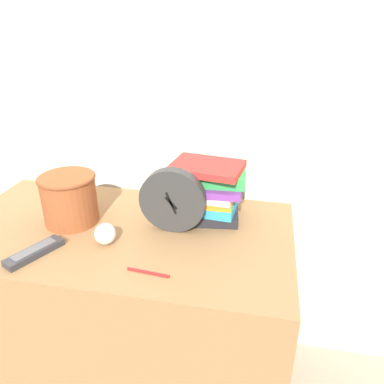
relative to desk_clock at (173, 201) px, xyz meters
The scene contains 8 objects.
wall_back 0.50m from the desk_clock, 116.87° to the left, with size 6.00×0.04×2.40m.
desk 0.52m from the desk_clock, 168.62° to the right, with size 1.13×0.61×0.76m.
desk_clock is the anchor object (origin of this frame).
book_stack 0.15m from the desk_clock, 44.34° to the left, with size 0.26×0.21×0.20m.
basket 0.36m from the desk_clock, behind, with size 0.19×0.19×0.17m.
tv_remote 0.44m from the desk_clock, 148.74° to the right, with size 0.12×0.18×0.02m.
crumpled_paper_ball 0.23m from the desk_clock, 147.26° to the right, with size 0.07×0.07×0.07m.
pen 0.26m from the desk_clock, 92.69° to the right, with size 0.12×0.02×0.01m.
Camera 1 is at (0.45, -0.69, 1.41)m, focal length 35.00 mm.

